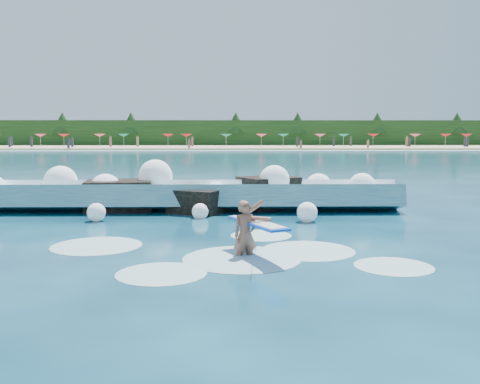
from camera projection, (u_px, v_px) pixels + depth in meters
The scene contains 11 objects.
ground at pixel (183, 247), 13.69m from camera, with size 200.00×200.00×0.00m, color #07253B.
beach at pixel (223, 147), 91.15m from camera, with size 140.00×20.00×0.40m, color tan.
wet_band at pixel (222, 151), 80.24m from camera, with size 140.00×5.00×0.08m, color silver.
treeline at pixel (224, 134), 100.83m from camera, with size 140.00×4.00×5.00m, color black.
breaking_wave at pixel (186, 197), 20.34m from camera, with size 16.07×2.59×1.39m.
rock_cluster at pixel (188, 198), 20.27m from camera, with size 8.30×3.44×1.42m.
surfer_with_board at pixel (248, 232), 12.52m from camera, with size 1.41×2.83×1.63m.
wave_spray at pixel (169, 185), 20.21m from camera, with size 14.92×4.35×1.94m.
surf_foam at pixel (230, 254), 12.94m from camera, with size 9.15×5.94×0.14m.
beach_umbrellas at pixel (223, 135), 93.21m from camera, with size 110.76×6.41×0.50m.
beachgoers at pixel (256, 143), 87.96m from camera, with size 109.53×13.33×1.93m.
Camera 1 is at (1.22, -13.47, 2.96)m, focal length 40.00 mm.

